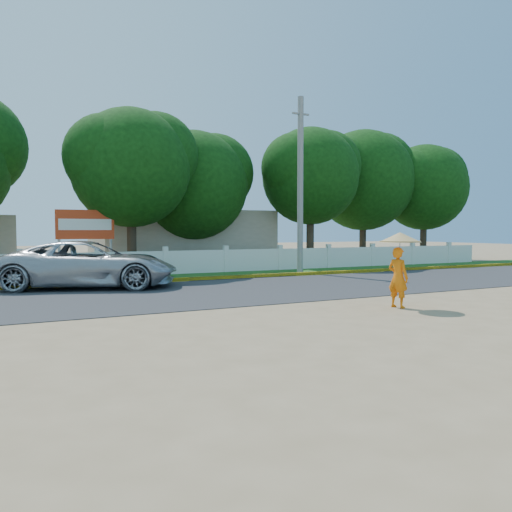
{
  "coord_description": "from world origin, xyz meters",
  "views": [
    {
      "loc": [
        -6.51,
        -10.93,
        2.06
      ],
      "look_at": [
        0.0,
        2.0,
        1.3
      ],
      "focal_mm": 35.0,
      "sensor_mm": 36.0,
      "label": 1
    }
  ],
  "objects_px": {
    "utility_pole": "(300,186)",
    "vehicle": "(90,264)",
    "monk_with_parasol": "(399,259)",
    "billboard": "(85,228)"
  },
  "relations": [
    {
      "from": "monk_with_parasol",
      "to": "billboard",
      "type": "xyz_separation_m",
      "value": [
        -6.08,
        13.2,
        0.84
      ]
    },
    {
      "from": "billboard",
      "to": "utility_pole",
      "type": "bearing_deg",
      "value": -18.12
    },
    {
      "from": "utility_pole",
      "to": "vehicle",
      "type": "bearing_deg",
      "value": -169.43
    },
    {
      "from": "monk_with_parasol",
      "to": "billboard",
      "type": "height_order",
      "value": "billboard"
    },
    {
      "from": "utility_pole",
      "to": "vehicle",
      "type": "distance_m",
      "value": 10.56
    },
    {
      "from": "monk_with_parasol",
      "to": "utility_pole",
      "type": "bearing_deg",
      "value": 72.35
    },
    {
      "from": "utility_pole",
      "to": "billboard",
      "type": "height_order",
      "value": "utility_pole"
    },
    {
      "from": "utility_pole",
      "to": "billboard",
      "type": "relative_size",
      "value": 2.81
    },
    {
      "from": "vehicle",
      "to": "billboard",
      "type": "bearing_deg",
      "value": 13.12
    },
    {
      "from": "vehicle",
      "to": "monk_with_parasol",
      "type": "xyz_separation_m",
      "value": [
        6.62,
        -8.31,
        0.46
      ]
    }
  ]
}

